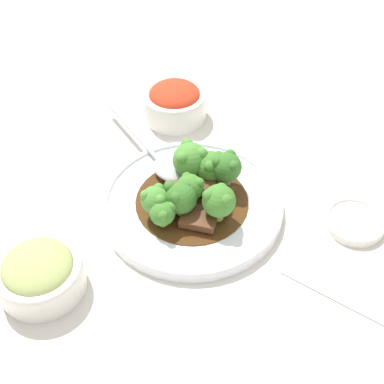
{
  "coord_description": "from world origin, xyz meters",
  "views": [
    {
      "loc": [
        -0.28,
        0.43,
        0.57
      ],
      "look_at": [
        0.0,
        0.0,
        0.03
      ],
      "focal_mm": 50.0,
      "sensor_mm": 36.0,
      "label": 1
    }
  ],
  "objects_px": {
    "beef_strip_1": "(173,189)",
    "beef_strip_2": "(201,186)",
    "broccoli_floret_4": "(227,167)",
    "sauce_dish": "(355,222)",
    "broccoli_floret_7": "(219,200)",
    "side_bowl_kimchi": "(175,102)",
    "beef_strip_3": "(199,218)",
    "broccoli_floret_3": "(210,165)",
    "side_bowl_appetizer": "(40,273)",
    "broccoli_floret_5": "(190,187)",
    "broccoli_floret_2": "(190,159)",
    "broccoli_floret_1": "(155,200)",
    "serving_spoon": "(160,161)",
    "broccoli_floret_6": "(162,213)",
    "broccoli_floret_0": "(178,197)",
    "main_plate": "(192,204)",
    "beef_strip_0": "(218,198)"
  },
  "relations": [
    {
      "from": "beef_strip_0",
      "to": "beef_strip_3",
      "type": "distance_m",
      "value": 0.05
    },
    {
      "from": "broccoli_floret_6",
      "to": "serving_spoon",
      "type": "xyz_separation_m",
      "value": [
        0.07,
        -0.1,
        -0.02
      ]
    },
    {
      "from": "broccoli_floret_7",
      "to": "side_bowl_kimchi",
      "type": "xyz_separation_m",
      "value": [
        0.19,
        -0.17,
        -0.02
      ]
    },
    {
      "from": "broccoli_floret_5",
      "to": "broccoli_floret_1",
      "type": "bearing_deg",
      "value": 57.19
    },
    {
      "from": "broccoli_floret_7",
      "to": "side_bowl_appetizer",
      "type": "distance_m",
      "value": 0.24
    },
    {
      "from": "beef_strip_3",
      "to": "side_bowl_kimchi",
      "type": "height_order",
      "value": "side_bowl_kimchi"
    },
    {
      "from": "broccoli_floret_5",
      "to": "side_bowl_appetizer",
      "type": "bearing_deg",
      "value": 67.19
    },
    {
      "from": "broccoli_floret_3",
      "to": "broccoli_floret_5",
      "type": "distance_m",
      "value": 0.06
    },
    {
      "from": "broccoli_floret_5",
      "to": "broccoli_floret_6",
      "type": "height_order",
      "value": "broccoli_floret_5"
    },
    {
      "from": "main_plate",
      "to": "broccoli_floret_2",
      "type": "distance_m",
      "value": 0.06
    },
    {
      "from": "broccoli_floret_5",
      "to": "side_bowl_kimchi",
      "type": "relative_size",
      "value": 0.45
    },
    {
      "from": "broccoli_floret_3",
      "to": "broccoli_floret_6",
      "type": "distance_m",
      "value": 0.11
    },
    {
      "from": "beef_strip_0",
      "to": "broccoli_floret_5",
      "type": "xyz_separation_m",
      "value": [
        0.03,
        0.02,
        0.03
      ]
    },
    {
      "from": "serving_spoon",
      "to": "sauce_dish",
      "type": "relative_size",
      "value": 2.54
    },
    {
      "from": "beef_strip_1",
      "to": "side_bowl_kimchi",
      "type": "relative_size",
      "value": 0.7
    },
    {
      "from": "beef_strip_1",
      "to": "sauce_dish",
      "type": "bearing_deg",
      "value": -158.15
    },
    {
      "from": "broccoli_floret_2",
      "to": "broccoli_floret_4",
      "type": "height_order",
      "value": "same"
    },
    {
      "from": "broccoli_floret_5",
      "to": "broccoli_floret_4",
      "type": "bearing_deg",
      "value": -111.69
    },
    {
      "from": "beef_strip_0",
      "to": "broccoli_floret_7",
      "type": "xyz_separation_m",
      "value": [
        -0.02,
        0.03,
        0.03
      ]
    },
    {
      "from": "beef_strip_0",
      "to": "side_bowl_appetizer",
      "type": "height_order",
      "value": "side_bowl_appetizer"
    },
    {
      "from": "beef_strip_0",
      "to": "broccoli_floret_6",
      "type": "xyz_separation_m",
      "value": [
        0.04,
        0.08,
        0.02
      ]
    },
    {
      "from": "beef_strip_1",
      "to": "broccoli_floret_5",
      "type": "distance_m",
      "value": 0.04
    },
    {
      "from": "broccoli_floret_7",
      "to": "broccoli_floret_2",
      "type": "bearing_deg",
      "value": -33.6
    },
    {
      "from": "broccoli_floret_2",
      "to": "broccoli_floret_5",
      "type": "height_order",
      "value": "broccoli_floret_2"
    },
    {
      "from": "broccoli_floret_6",
      "to": "main_plate",
      "type": "bearing_deg",
      "value": -97.99
    },
    {
      "from": "broccoli_floret_6",
      "to": "side_bowl_appetizer",
      "type": "xyz_separation_m",
      "value": [
        0.08,
        0.15,
        -0.01
      ]
    },
    {
      "from": "main_plate",
      "to": "broccoli_floret_5",
      "type": "relative_size",
      "value": 5.42
    },
    {
      "from": "side_bowl_appetizer",
      "to": "broccoli_floret_2",
      "type": "bearing_deg",
      "value": -102.61
    },
    {
      "from": "broccoli_floret_5",
      "to": "beef_strip_2",
      "type": "bearing_deg",
      "value": -90.67
    },
    {
      "from": "serving_spoon",
      "to": "broccoli_floret_6",
      "type": "bearing_deg",
      "value": 126.53
    },
    {
      "from": "beef_strip_1",
      "to": "broccoli_floret_5",
      "type": "xyz_separation_m",
      "value": [
        -0.03,
        0.01,
        0.03
      ]
    },
    {
      "from": "side_bowl_kimchi",
      "to": "broccoli_floret_3",
      "type": "bearing_deg",
      "value": 140.04
    },
    {
      "from": "broccoli_floret_0",
      "to": "side_bowl_appetizer",
      "type": "xyz_separation_m",
      "value": [
        0.08,
        0.18,
        -0.02
      ]
    },
    {
      "from": "beef_strip_1",
      "to": "broccoli_floret_0",
      "type": "bearing_deg",
      "value": 135.25
    },
    {
      "from": "side_bowl_appetizer",
      "to": "broccoli_floret_7",
      "type": "bearing_deg",
      "value": -123.66
    },
    {
      "from": "broccoli_floret_4",
      "to": "sauce_dish",
      "type": "height_order",
      "value": "broccoli_floret_4"
    },
    {
      "from": "beef_strip_1",
      "to": "broccoli_floret_7",
      "type": "relative_size",
      "value": 1.32
    },
    {
      "from": "broccoli_floret_0",
      "to": "broccoli_floret_6",
      "type": "distance_m",
      "value": 0.03
    },
    {
      "from": "broccoli_floret_4",
      "to": "sauce_dish",
      "type": "bearing_deg",
      "value": -167.08
    },
    {
      "from": "main_plate",
      "to": "side_bowl_appetizer",
      "type": "height_order",
      "value": "side_bowl_appetizer"
    },
    {
      "from": "beef_strip_2",
      "to": "broccoli_floret_5",
      "type": "xyz_separation_m",
      "value": [
        0.0,
        0.03,
        0.02
      ]
    },
    {
      "from": "beef_strip_1",
      "to": "beef_strip_2",
      "type": "relative_size",
      "value": 1.48
    },
    {
      "from": "beef_strip_1",
      "to": "sauce_dish",
      "type": "height_order",
      "value": "beef_strip_1"
    },
    {
      "from": "beef_strip_2",
      "to": "broccoli_floret_5",
      "type": "relative_size",
      "value": 1.05
    },
    {
      "from": "beef_strip_3",
      "to": "broccoli_floret_3",
      "type": "bearing_deg",
      "value": -68.07
    },
    {
      "from": "beef_strip_2",
      "to": "side_bowl_appetizer",
      "type": "xyz_separation_m",
      "value": [
        0.09,
        0.23,
        0.0
      ]
    },
    {
      "from": "beef_strip_0",
      "to": "broccoli_floret_7",
      "type": "distance_m",
      "value": 0.04
    },
    {
      "from": "beef_strip_2",
      "to": "beef_strip_1",
      "type": "bearing_deg",
      "value": 35.03
    },
    {
      "from": "beef_strip_0",
      "to": "side_bowl_kimchi",
      "type": "height_order",
      "value": "side_bowl_kimchi"
    },
    {
      "from": "beef_strip_0",
      "to": "broccoli_floret_3",
      "type": "bearing_deg",
      "value": -42.96
    }
  ]
}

